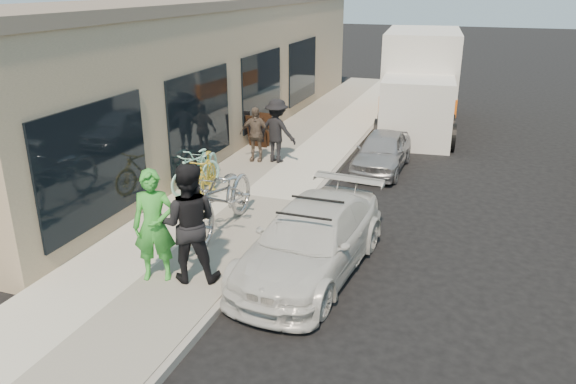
% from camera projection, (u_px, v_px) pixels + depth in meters
% --- Properties ---
extents(ground, '(120.00, 120.00, 0.00)m').
position_uv_depth(ground, '(278.00, 275.00, 9.54)').
color(ground, black).
rests_on(ground, ground).
extents(sidewalk, '(3.00, 34.00, 0.15)m').
position_uv_depth(sidewalk, '(242.00, 197.00, 12.78)').
color(sidewalk, beige).
rests_on(sidewalk, ground).
extents(curb, '(0.12, 34.00, 0.13)m').
position_uv_depth(curb, '(306.00, 206.00, 12.30)').
color(curb, gray).
rests_on(curb, ground).
extents(storefront, '(3.60, 20.00, 4.22)m').
position_uv_depth(storefront, '(209.00, 69.00, 17.48)').
color(storefront, tan).
rests_on(storefront, ground).
extents(bike_rack, '(0.17, 0.55, 0.79)m').
position_uv_depth(bike_rack, '(189.00, 176.00, 12.45)').
color(bike_rack, black).
rests_on(bike_rack, sidewalk).
extents(sandwich_board, '(0.63, 0.63, 0.94)m').
position_uv_depth(sandwich_board, '(259.00, 130.00, 16.30)').
color(sandwich_board, black).
rests_on(sandwich_board, sidewalk).
extents(sedan_white, '(2.01, 4.18, 1.22)m').
position_uv_depth(sedan_white, '(311.00, 240.00, 9.46)').
color(sedan_white, silver).
rests_on(sedan_white, ground).
extents(sedan_silver, '(1.27, 3.03, 1.02)m').
position_uv_depth(sedan_silver, '(382.00, 151.00, 14.69)').
color(sedan_silver, '#96969B').
rests_on(sedan_silver, ground).
extents(moving_truck, '(3.00, 6.59, 3.14)m').
position_uv_depth(moving_truck, '(419.00, 85.00, 19.06)').
color(moving_truck, silver).
rests_on(moving_truck, ground).
extents(tandem_bike, '(0.92, 2.57, 1.35)m').
position_uv_depth(tandem_bike, '(223.00, 198.00, 10.66)').
color(tandem_bike, '#ABACAE').
rests_on(tandem_bike, sidewalk).
extents(woman_rider, '(0.79, 0.66, 1.84)m').
position_uv_depth(woman_rider, '(154.00, 226.00, 8.84)').
color(woman_rider, green).
rests_on(woman_rider, sidewalk).
extents(man_standing, '(1.14, 1.01, 1.95)m').
position_uv_depth(man_standing, '(188.00, 223.00, 8.80)').
color(man_standing, black).
rests_on(man_standing, sidewalk).
extents(cruiser_bike_a, '(0.87, 1.63, 0.94)m').
position_uv_depth(cruiser_bike_a, '(196.00, 171.00, 12.79)').
color(cruiser_bike_a, '#9AE6D7').
rests_on(cruiser_bike_a, sidewalk).
extents(cruiser_bike_b, '(0.92, 1.91, 0.96)m').
position_uv_depth(cruiser_bike_b, '(205.00, 166.00, 13.16)').
color(cruiser_bike_b, '#9AE6D7').
rests_on(cruiser_bike_b, sidewalk).
extents(cruiser_bike_c, '(0.80, 1.71, 0.99)m').
position_uv_depth(cruiser_bike_c, '(206.00, 177.00, 12.36)').
color(cruiser_bike_c, gold).
rests_on(cruiser_bike_c, sidewalk).
extents(bystander_a, '(1.20, 0.84, 1.69)m').
position_uv_depth(bystander_a, '(277.00, 131.00, 14.76)').
color(bystander_a, black).
rests_on(bystander_a, sidewalk).
extents(bystander_b, '(0.90, 0.50, 1.46)m').
position_uv_depth(bystander_b, '(255.00, 134.00, 14.90)').
color(bystander_b, brown).
rests_on(bystander_b, sidewalk).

